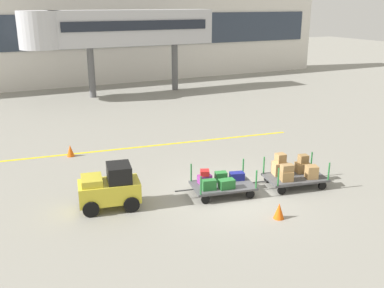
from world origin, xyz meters
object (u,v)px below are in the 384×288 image
at_px(baggage_cart_lead, 221,183).
at_px(baggage_cart_middle, 294,172).
at_px(safety_cone_near, 279,211).
at_px(safety_cone_far, 70,151).
at_px(baggage_tug, 110,188).

xyz_separation_m(baggage_cart_lead, baggage_cart_middle, (2.97, -0.50, 0.11)).
bearing_deg(baggage_cart_lead, safety_cone_near, -72.78).
xyz_separation_m(baggage_cart_middle, safety_cone_near, (-2.19, -2.04, -0.30)).
bearing_deg(baggage_cart_lead, safety_cone_far, 121.83).
xyz_separation_m(baggage_cart_lead, safety_cone_near, (0.79, -2.54, -0.19)).
height_order(baggage_cart_middle, safety_cone_near, baggage_cart_middle).
bearing_deg(safety_cone_far, baggage_cart_lead, -58.17).
xyz_separation_m(baggage_tug, safety_cone_near, (4.83, -3.26, -0.48)).
distance_m(baggage_tug, safety_cone_far, 6.15).
height_order(baggage_tug, safety_cone_near, baggage_tug).
relative_size(safety_cone_near, safety_cone_far, 1.00).
relative_size(baggage_tug, baggage_cart_middle, 0.73).
bearing_deg(safety_cone_near, safety_cone_far, 118.21).
distance_m(baggage_tug, baggage_cart_middle, 7.12).
bearing_deg(baggage_cart_middle, safety_cone_near, -136.98).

